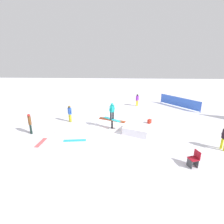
# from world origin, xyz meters

# --- Properties ---
(ground_plane) EXTENTS (60.00, 60.00, 0.00)m
(ground_plane) POSITION_xyz_m (0.00, 0.00, 0.00)
(ground_plane) COLOR white
(rail_feature) EXTENTS (2.07, 1.10, 0.72)m
(rail_feature) POSITION_xyz_m (0.00, 0.00, 0.61)
(rail_feature) COLOR black
(rail_feature) RESTS_ON ground
(snow_kicker_ramp) EXTENTS (2.25, 2.09, 0.54)m
(snow_kicker_ramp) POSITION_xyz_m (-1.86, 0.80, 0.27)
(snow_kicker_ramp) COLOR white
(snow_kicker_ramp) RESTS_ON ground
(main_rider_on_rail) EXTENTS (1.39, 1.17, 1.31)m
(main_rider_on_rail) POSITION_xyz_m (0.00, 0.00, 1.35)
(main_rider_on_rail) COLOR #24BECC
(main_rider_on_rail) RESTS_ON rail_feature
(bystander_purple) EXTENTS (0.42, 0.53, 1.33)m
(bystander_purple) POSITION_xyz_m (-2.48, -6.34, 0.75)
(bystander_purple) COLOR yellow
(bystander_purple) RESTS_ON ground
(bystander_blue) EXTENTS (0.47, 0.50, 1.42)m
(bystander_blue) POSITION_xyz_m (3.59, -1.24, 0.80)
(bystander_blue) COLOR yellow
(bystander_blue) RESTS_ON ground
(bystander_brown) EXTENTS (0.40, 0.59, 1.46)m
(bystander_brown) POSITION_xyz_m (5.79, 1.13, 0.82)
(bystander_brown) COLOR black
(bystander_brown) RESTS_ON ground
(loose_snowboard_cyan) EXTENTS (1.50, 0.46, 0.02)m
(loose_snowboard_cyan) POSITION_xyz_m (2.36, 2.15, 0.01)
(loose_snowboard_cyan) COLOR #24BDCC
(loose_snowboard_cyan) RESTS_ON ground
(loose_snowboard_coral) EXTENTS (0.34, 1.27, 0.02)m
(loose_snowboard_coral) POSITION_xyz_m (4.47, 2.53, 0.01)
(loose_snowboard_coral) COLOR #E95A5D
(loose_snowboard_coral) RESTS_ON ground
(loose_snowboard_white) EXTENTS (1.15, 1.15, 0.02)m
(loose_snowboard_white) POSITION_xyz_m (3.69, 0.48, 0.01)
(loose_snowboard_white) COLOR white
(loose_snowboard_white) RESTS_ON ground
(folding_chair) EXTENTS (0.55, 0.55, 0.88)m
(folding_chair) POSITION_xyz_m (-4.34, 4.64, 0.41)
(folding_chair) COLOR #3F3F44
(folding_chair) RESTS_ON ground
(backpack_on_snow) EXTENTS (0.36, 0.37, 0.34)m
(backpack_on_snow) POSITION_xyz_m (-3.04, -1.19, 0.17)
(backpack_on_snow) COLOR red
(backpack_on_snow) RESTS_ON ground
(safety_fence) EXTENTS (3.05, 3.74, 1.10)m
(safety_fence) POSITION_xyz_m (-6.92, -6.00, 0.60)
(safety_fence) COLOR blue
(safety_fence) RESTS_ON ground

